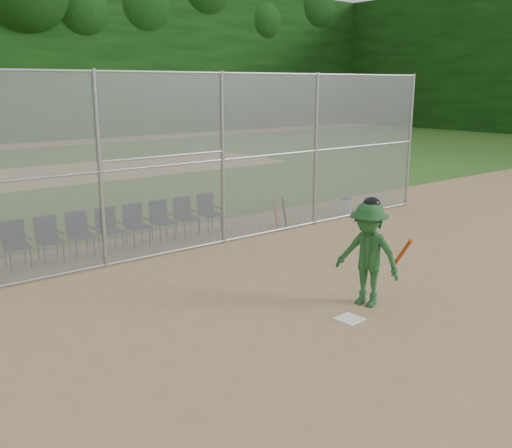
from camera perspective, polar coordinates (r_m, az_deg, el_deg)
ground at (r=9.53m, az=9.52°, el=-9.28°), size 100.00×100.00×0.00m
grass_strip at (r=24.97m, az=-22.79°, el=4.24°), size 100.00×100.00×0.00m
dirt_patch_far at (r=24.97m, az=-22.79°, el=4.24°), size 24.00×24.00×0.00m
backstop_fence at (r=12.76m, az=-7.05°, el=6.34°), size 16.09×0.09×4.00m
home_plate at (r=9.48m, az=9.31°, el=-9.34°), size 0.41×0.41×0.02m
batter_at_plate at (r=9.84m, az=11.14°, el=-2.94°), size 1.04×1.34×1.89m
water_cooler at (r=17.06m, az=8.99°, el=1.94°), size 0.38×0.38×0.48m
spare_bats at (r=14.93m, az=2.41°, el=1.11°), size 0.36×0.25×0.85m
chair_2 at (r=12.75m, az=-22.81°, el=-1.95°), size 0.54×0.52×0.96m
chair_3 at (r=12.93m, az=-19.91°, el=-1.47°), size 0.54×0.52×0.96m
chair_4 at (r=13.15m, az=-17.10°, el=-1.00°), size 0.54×0.52×0.96m
chair_5 at (r=13.41m, az=-14.38°, el=-0.55°), size 0.54×0.52×0.96m
chair_6 at (r=13.69m, az=-11.78°, el=-0.11°), size 0.54×0.52×0.96m
chair_7 at (r=14.00m, az=-9.28°, el=0.31°), size 0.54×0.52×0.96m
chair_8 at (r=14.33m, az=-6.90°, el=0.71°), size 0.54×0.52×0.96m
chair_9 at (r=14.69m, az=-4.63°, el=1.09°), size 0.54×0.52×0.96m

